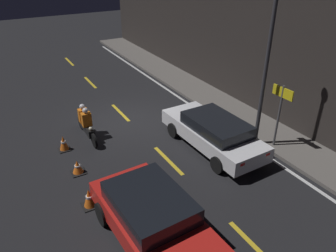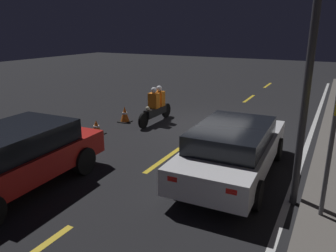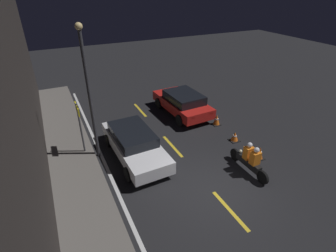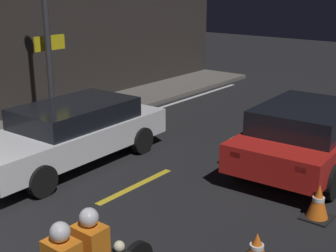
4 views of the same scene
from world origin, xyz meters
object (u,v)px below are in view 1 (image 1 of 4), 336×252
at_px(motorcycle, 86,123).
at_px(sedan_white, 213,132).
at_px(traffic_cone_far, 89,198).
at_px(shop_sign, 281,104).
at_px(traffic_cone_near, 64,143).
at_px(traffic_cone_mid, 78,167).
at_px(street_lamp, 266,65).
at_px(taxi_red, 153,217).

bearing_deg(motorcycle, sedan_white, 51.01).
height_order(traffic_cone_far, shop_sign, shop_sign).
xyz_separation_m(traffic_cone_near, traffic_cone_far, (3.48, -0.12, 0.01)).
bearing_deg(shop_sign, traffic_cone_near, -118.61).
height_order(motorcycle, traffic_cone_mid, motorcycle).
xyz_separation_m(motorcycle, street_lamp, (3.89, 5.40, 2.61)).
xyz_separation_m(sedan_white, traffic_cone_far, (0.85, -5.08, -0.40)).
height_order(sedan_white, shop_sign, shop_sign).
relative_size(traffic_cone_mid, street_lamp, 0.08).
bearing_deg(traffic_cone_mid, motorcycle, 155.26).
xyz_separation_m(traffic_cone_near, traffic_cone_mid, (1.69, 0.04, -0.06)).
xyz_separation_m(taxi_red, shop_sign, (-1.70, 6.05, 1.08)).
distance_m(motorcycle, traffic_cone_mid, 2.47).
relative_size(sedan_white, traffic_cone_near, 7.70).
bearing_deg(traffic_cone_near, motorcycle, 116.42).
relative_size(taxi_red, shop_sign, 1.77).
bearing_deg(street_lamp, sedan_white, -115.90).
bearing_deg(shop_sign, traffic_cone_mid, -106.97).
relative_size(taxi_red, traffic_cone_mid, 8.81).
bearing_deg(motorcycle, taxi_red, -1.13).
relative_size(traffic_cone_near, street_lamp, 0.10).
distance_m(taxi_red, traffic_cone_mid, 3.96).
relative_size(motorcycle, street_lamp, 0.39).
bearing_deg(taxi_red, motorcycle, 176.27).
distance_m(motorcycle, shop_sign, 7.44).
height_order(sedan_white, motorcycle, motorcycle).
bearing_deg(traffic_cone_far, traffic_cone_near, 178.05).
bearing_deg(sedan_white, street_lamp, -117.66).
distance_m(sedan_white, motorcycle, 5.02).
xyz_separation_m(traffic_cone_far, street_lamp, (-0.12, 6.58, 2.94)).
relative_size(motorcycle, traffic_cone_near, 3.81).
distance_m(taxi_red, traffic_cone_far, 2.33).
bearing_deg(sedan_white, traffic_cone_mid, 77.40).
bearing_deg(shop_sign, taxi_red, -74.29).
distance_m(traffic_cone_far, street_lamp, 7.21).
xyz_separation_m(traffic_cone_mid, street_lamp, (1.67, 6.42, 3.00)).
bearing_deg(sedan_white, taxi_red, 123.82).
distance_m(sedan_white, street_lamp, 3.04).
xyz_separation_m(traffic_cone_mid, shop_sign, (2.12, 6.95, 1.59)).
bearing_deg(shop_sign, motorcycle, -126.20).
xyz_separation_m(taxi_red, traffic_cone_mid, (-3.82, -0.90, -0.51)).
bearing_deg(traffic_cone_mid, street_lamp, 75.42).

